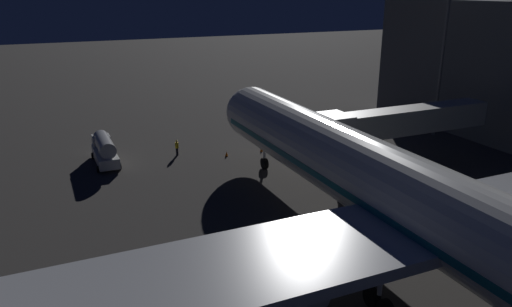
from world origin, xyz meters
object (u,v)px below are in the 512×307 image
object	(u,v)px
ground_crew_near_nose_gear	(177,147)
traffic_cone_nose_port	(262,149)
jet_bridge	(391,123)
fuel_tanker	(104,149)
traffic_cone_nose_starboard	(227,154)
apron_floodlight_mast	(443,49)
airliner_at_gate	(430,212)

from	to	relation	value
ground_crew_near_nose_gear	traffic_cone_nose_port	distance (m)	9.84
jet_bridge	fuel_tanker	distance (m)	30.37
traffic_cone_nose_port	traffic_cone_nose_starboard	size ratio (longest dim) A/B	1.00
apron_floodlight_mast	ground_crew_near_nose_gear	world-z (taller)	apron_floodlight_mast
apron_floodlight_mast	traffic_cone_nose_port	size ratio (longest dim) A/B	35.04
ground_crew_near_nose_gear	traffic_cone_nose_port	xyz separation A→B (m)	(-9.45, 2.64, -0.72)
jet_bridge	ground_crew_near_nose_gear	world-z (taller)	jet_bridge
traffic_cone_nose_port	traffic_cone_nose_starboard	world-z (taller)	same
jet_bridge	ground_crew_near_nose_gear	size ratio (longest dim) A/B	11.26
fuel_tanker	traffic_cone_nose_starboard	size ratio (longest dim) A/B	12.26
fuel_tanker	traffic_cone_nose_port	xyz separation A→B (m)	(-17.34, 3.15, -1.37)
apron_floodlight_mast	traffic_cone_nose_starboard	distance (m)	29.89
airliner_at_gate	jet_bridge	xyz separation A→B (m)	(-11.05, -17.54, 0.12)
ground_crew_near_nose_gear	traffic_cone_nose_port	bearing A→B (deg)	164.39
fuel_tanker	traffic_cone_nose_port	world-z (taller)	fuel_tanker
apron_floodlight_mast	traffic_cone_nose_port	bearing A→B (deg)	-7.38
airliner_at_gate	traffic_cone_nose_starboard	xyz separation A→B (m)	(2.20, -29.30, -4.98)
airliner_at_gate	ground_crew_near_nose_gear	xyz separation A→B (m)	(7.25, -31.94, -4.26)
jet_bridge	traffic_cone_nose_starboard	xyz separation A→B (m)	(13.25, -11.76, -5.10)
jet_bridge	traffic_cone_nose_port	distance (m)	15.58
jet_bridge	airliner_at_gate	bearing A→B (deg)	57.77
airliner_at_gate	fuel_tanker	size ratio (longest dim) A/B	9.00
jet_bridge	ground_crew_near_nose_gear	distance (m)	23.70
fuel_tanker	ground_crew_near_nose_gear	distance (m)	7.94
fuel_tanker	traffic_cone_nose_port	size ratio (longest dim) A/B	12.26
fuel_tanker	traffic_cone_nose_port	bearing A→B (deg)	169.70
traffic_cone_nose_port	airliner_at_gate	bearing A→B (deg)	85.71
jet_bridge	traffic_cone_nose_starboard	world-z (taller)	jet_bridge
airliner_at_gate	ground_crew_near_nose_gear	world-z (taller)	airliner_at_gate
apron_floodlight_mast	traffic_cone_nose_starboard	xyz separation A→B (m)	(27.70, -3.02, -10.82)
ground_crew_near_nose_gear	traffic_cone_nose_starboard	xyz separation A→B (m)	(-5.05, 2.64, -0.72)
airliner_at_gate	fuel_tanker	bearing A→B (deg)	-64.98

